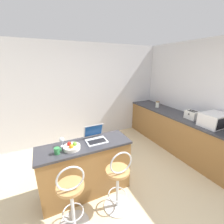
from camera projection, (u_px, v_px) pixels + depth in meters
The scene contains 15 objects.
ground_plane at pixel (130, 206), 2.29m from camera, with size 20.00×20.00×0.00m, color beige.
wall_back at pixel (82, 94), 4.06m from camera, with size 12.00×0.06×2.60m.
breakfast_bar at pixel (86, 169), 2.43m from camera, with size 1.43×0.49×0.90m.
counter_right at pixel (175, 131), 3.82m from camera, with size 0.68×3.03×0.90m.
bar_stool_near at pixel (72, 199), 1.87m from camera, with size 0.40×0.40×1.00m.
bar_stool_far at pixel (118, 182), 2.13m from camera, with size 0.40×0.40×1.00m.
laptop at pixel (95, 136), 2.42m from camera, with size 0.33×0.30×0.24m.
microwave at pixel (214, 120), 2.93m from camera, with size 0.51×0.38×0.27m.
toaster at pixel (192, 115), 3.34m from camera, with size 0.23×0.26×0.18m.
mug_blue at pixel (192, 113), 3.61m from camera, with size 0.10×0.08×0.10m.
wine_glass_short at pixel (62, 140), 2.21m from camera, with size 0.07×0.07×0.15m.
mug_red at pixel (157, 103), 4.51m from camera, with size 0.10×0.08×0.09m.
storage_jar at pixel (157, 104), 4.23m from camera, with size 0.11×0.11×0.17m.
fruit_bowl at pixel (72, 147), 2.15m from camera, with size 0.24×0.24×0.11m.
mug_green at pixel (57, 151), 2.04m from camera, with size 0.09×0.08×0.09m.
Camera 1 is at (-1.01, -1.45, 2.07)m, focal length 24.00 mm.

